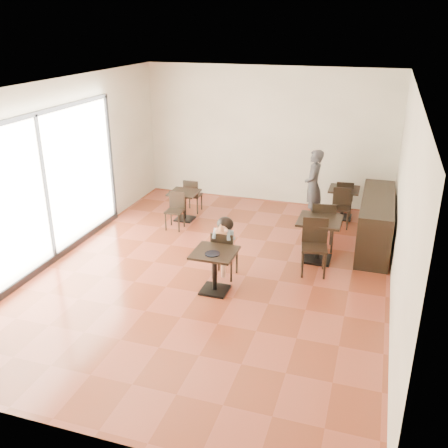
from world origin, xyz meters
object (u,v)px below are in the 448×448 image
at_px(adult_patron, 313,185).
at_px(chair_left_b, 175,211).
at_px(cafe_table_left, 184,206).
at_px(cafe_table_back, 343,203).
at_px(chair_mid_a, 323,225).
at_px(cafe_table_mid, 318,240).
at_px(chair_back_a, 344,198).
at_px(chair_back_b, 341,209).
at_px(child, 225,248).
at_px(child_table, 215,272).
at_px(chair_mid_b, 314,248).
at_px(child_chair, 225,253).
at_px(chair_left_a, 193,195).

distance_m(adult_patron, chair_left_b, 3.07).
distance_m(cafe_table_left, cafe_table_back, 3.54).
bearing_deg(chair_mid_a, cafe_table_mid, 80.70).
xyz_separation_m(chair_back_a, chair_back_b, (0.00, -0.72, 0.00)).
bearing_deg(child, child_table, -90.00).
relative_size(child, adult_patron, 0.69).
bearing_deg(chair_mid_b, cafe_table_mid, 80.70).
bearing_deg(child_chair, chair_mid_a, -130.93).
xyz_separation_m(child_table, chair_mid_b, (1.44, 1.12, 0.13)).
bearing_deg(cafe_table_left, adult_patron, 18.13).
bearing_deg(child, chair_left_a, 120.57).
relative_size(cafe_table_left, chair_left_a, 0.83).
xyz_separation_m(child, chair_back_b, (1.68, 2.88, -0.13)).
bearing_deg(chair_back_a, chair_left_a, 8.75).
distance_m(cafe_table_back, chair_back_b, 0.55).
relative_size(adult_patron, chair_left_a, 2.02).
distance_m(child_table, cafe_table_left, 3.26).
bearing_deg(chair_back_a, child_chair, 60.24).
height_order(cafe_table_back, chair_left_a, chair_left_a).
distance_m(adult_patron, chair_back_a, 0.89).
relative_size(chair_left_a, chair_left_b, 1.00).
relative_size(cafe_table_mid, chair_mid_a, 0.83).
height_order(cafe_table_left, chair_back_a, chair_back_a).
distance_m(chair_mid_a, chair_left_b, 3.10).
xyz_separation_m(child, chair_mid_a, (1.44, 1.67, -0.05)).
height_order(child_table, cafe_table_left, child_table).
distance_m(child_chair, chair_back_a, 3.98).
xyz_separation_m(chair_mid_b, chair_back_a, (0.24, 3.04, -0.07)).
xyz_separation_m(chair_mid_b, chair_left_a, (-3.10, 2.24, -0.10)).
bearing_deg(chair_back_b, cafe_table_mid, -102.37).
distance_m(chair_left_b, chair_back_b, 3.54).
bearing_deg(chair_left_b, child_table, -54.50).
bearing_deg(cafe_table_back, chair_back_a, 90.00).
distance_m(child_table, child_chair, 0.55).
bearing_deg(chair_mid_a, adult_patron, -83.51).
bearing_deg(child_chair, child_table, 90.00).
xyz_separation_m(chair_mid_a, chair_mid_b, (0.00, -1.10, 0.00)).
relative_size(child_chair, chair_mid_b, 0.88).
distance_m(chair_left_a, chair_back_a, 3.43).
bearing_deg(chair_mid_a, chair_back_b, -110.22).
bearing_deg(chair_mid_b, chair_mid_a, 80.70).
xyz_separation_m(child_table, cafe_table_left, (-1.66, 2.80, -0.03)).
bearing_deg(cafe_table_left, child_chair, -53.69).
distance_m(child_chair, cafe_table_back, 3.82).
xyz_separation_m(child, adult_patron, (1.03, 3.13, 0.25)).
distance_m(chair_back_a, chair_back_b, 0.72).
height_order(chair_left_b, chair_back_b, chair_back_b).
distance_m(adult_patron, cafe_table_back, 0.84).
bearing_deg(chair_left_b, cafe_table_mid, -11.55).
height_order(chair_mid_a, chair_back_b, chair_mid_a).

